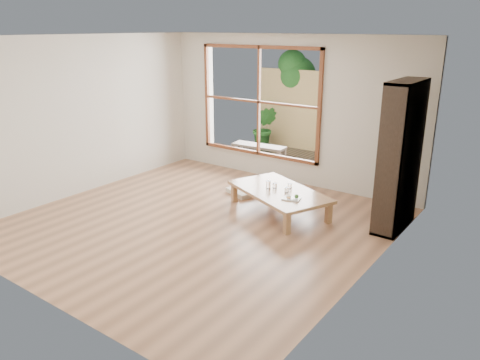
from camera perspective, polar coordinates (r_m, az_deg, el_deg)
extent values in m
plane|color=tan|center=(6.86, -4.89, -5.19)|extent=(5.00, 5.00, 0.00)
cube|color=#A87651|center=(7.14, 4.78, -1.43)|extent=(1.83, 1.47, 0.05)
cube|color=#A87651|center=(7.58, -0.70, -1.57)|extent=(0.11, 0.11, 0.30)
cube|color=#A87651|center=(7.95, 3.93, -0.64)|extent=(0.11, 0.11, 0.30)
cube|color=#A87651|center=(6.45, 5.75, -5.32)|extent=(0.11, 0.11, 0.30)
cube|color=#A87651|center=(6.89, 10.75, -3.99)|extent=(0.11, 0.11, 0.30)
cube|color=white|center=(8.00, 0.76, -1.35)|extent=(0.66, 0.66, 0.07)
cube|color=#31241B|center=(6.73, 18.92, 2.69)|extent=(0.33, 0.93, 2.06)
cylinder|color=silver|center=(7.16, 3.48, -0.59)|extent=(0.07, 0.07, 0.12)
cylinder|color=silver|center=(7.02, 5.70, -1.21)|extent=(0.06, 0.06, 0.09)
cylinder|color=silver|center=(7.19, 6.08, -0.76)|extent=(0.06, 0.06, 0.08)
cylinder|color=silver|center=(7.20, 4.26, -0.69)|extent=(0.06, 0.06, 0.08)
cube|color=white|center=(6.77, 6.29, -2.29)|extent=(0.28, 0.23, 0.02)
sphere|color=#3A6A2A|center=(6.76, 6.92, -2.00)|extent=(0.06, 0.06, 0.06)
cube|color=orange|center=(6.75, 5.95, -2.18)|extent=(0.05, 0.04, 0.02)
cube|color=beige|center=(6.81, 5.95, -1.98)|extent=(0.06, 0.06, 0.02)
cylinder|color=silver|center=(6.71, 6.27, -2.36)|extent=(0.14, 0.04, 0.01)
cube|color=#3E342D|center=(9.94, 5.90, 2.29)|extent=(2.80, 2.00, 0.05)
cube|color=#31241B|center=(9.68, 2.31, 4.16)|extent=(1.16, 0.43, 0.05)
cube|color=#31241B|center=(9.88, -0.75, 3.38)|extent=(0.07, 0.07, 0.31)
cube|color=#31241B|center=(10.09, -0.01, 3.69)|extent=(0.07, 0.07, 0.31)
cube|color=#31241B|center=(9.39, 4.77, 2.52)|extent=(0.07, 0.07, 0.31)
cube|color=#31241B|center=(9.61, 5.43, 2.87)|extent=(0.07, 0.07, 0.31)
cube|color=#DBB970|center=(10.60, 8.82, 8.17)|extent=(2.80, 0.06, 1.80)
imported|color=#245820|center=(10.10, 12.47, 4.71)|extent=(0.73, 0.64, 0.80)
imported|color=#245820|center=(10.72, 3.01, 6.37)|extent=(0.66, 0.61, 0.98)
cylinder|color=#4C3D2D|center=(11.20, 6.30, 8.30)|extent=(0.14, 0.14, 1.60)
sphere|color=#245820|center=(11.03, 7.01, 12.58)|extent=(0.84, 0.84, 0.84)
sphere|color=#245820|center=(11.25, 5.95, 11.70)|extent=(0.70, 0.70, 0.70)
sphere|color=#245820|center=(10.96, 6.38, 13.88)|extent=(0.64, 0.64, 0.64)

